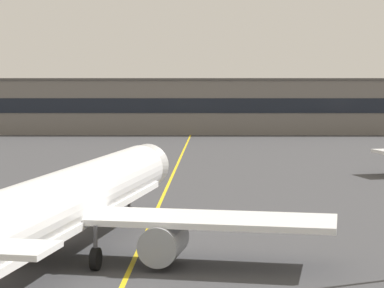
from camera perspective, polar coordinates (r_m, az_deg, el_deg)
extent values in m
cube|color=yellow|center=(66.70, -2.49, -4.61)|extent=(4.78, 179.95, 0.01)
cylinder|color=white|center=(47.96, -9.19, -4.14)|extent=(10.34, 36.09, 3.80)
cone|color=white|center=(66.25, -3.45, -1.63)|extent=(4.03, 3.22, 3.61)
cube|color=white|center=(48.13, -9.17, -5.37)|extent=(9.74, 33.24, 0.44)
cube|color=black|center=(64.35, -3.87, -1.23)|extent=(3.00, 1.60, 0.60)
cube|color=white|center=(48.65, -8.93, -5.03)|extent=(32.34, 10.59, 0.36)
cylinder|color=gray|center=(46.21, -2.03, -7.04)|extent=(2.92, 3.96, 2.30)
cylinder|color=black|center=(47.98, -1.53, -6.59)|extent=(1.95, 0.54, 1.95)
cylinder|color=#4C4C51|center=(61.92, -4.54, -3.98)|extent=(0.24, 0.24, 1.60)
cylinder|color=black|center=(62.08, -4.54, -4.91)|extent=(0.56, 0.96, 0.90)
cylinder|color=#4C4C51|center=(47.40, -12.97, -6.43)|extent=(0.24, 0.24, 1.60)
cylinder|color=black|center=(47.63, -12.94, -7.76)|extent=(0.63, 1.35, 1.30)
cylinder|color=#4C4C51|center=(45.57, -6.94, -6.79)|extent=(0.24, 0.24, 1.60)
cylinder|color=black|center=(45.80, -6.92, -8.17)|extent=(0.63, 1.35, 1.30)
cone|color=orange|center=(65.08, -5.15, -4.62)|extent=(0.36, 0.36, 0.55)
cylinder|color=white|center=(65.07, -5.15, -4.60)|extent=(0.23, 0.23, 0.07)
cube|color=orange|center=(65.12, -5.15, -4.85)|extent=(0.44, 0.44, 0.03)
cube|color=slate|center=(156.99, -3.66, 2.69)|extent=(119.59, 12.00, 10.38)
cube|color=black|center=(150.95, -3.82, 2.76)|extent=(114.81, 0.12, 2.80)
cube|color=#4E4A47|center=(156.89, -3.67, 4.66)|extent=(119.99, 12.40, 0.40)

